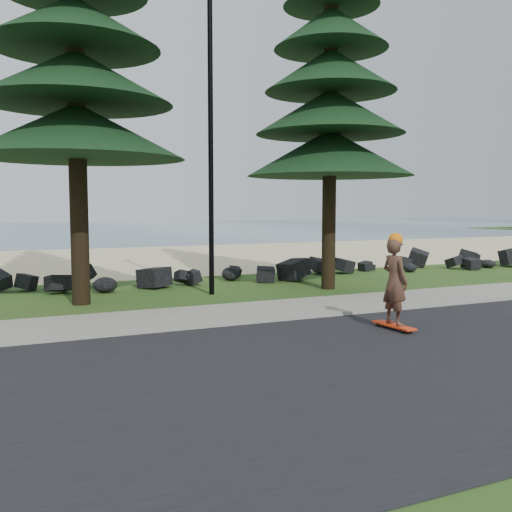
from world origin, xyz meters
The scene contains 10 objects.
ground centered at (0.00, 0.00, 0.00)m, with size 160.00×160.00×0.00m, color #224C17.
road centered at (0.00, -4.50, 0.01)m, with size 160.00×7.00×0.02m, color black.
kerb centered at (0.00, -0.90, 0.05)m, with size 160.00×0.20×0.10m, color gray.
sidewalk centered at (0.00, 0.20, 0.04)m, with size 160.00×2.00×0.08m, color gray.
beach_sand centered at (0.00, 14.50, 0.01)m, with size 160.00×15.00×0.01m, color beige.
ocean centered at (0.00, 51.00, 0.00)m, with size 160.00×58.00×0.01m, color #3F6779.
seawall_boulders centered at (0.00, 5.60, 0.00)m, with size 60.00×2.40×1.10m, color black, non-canonical shape.
pine_right centered at (3.50, 2.80, 8.02)m, with size 4.80×4.80×12.72m.
lamp_post centered at (0.00, 3.20, 4.13)m, with size 0.25×0.14×8.14m.
skateboarder centered at (1.70, -2.61, 0.96)m, with size 0.45×1.03×1.90m.
Camera 1 is at (-5.27, -11.53, 2.43)m, focal length 40.00 mm.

